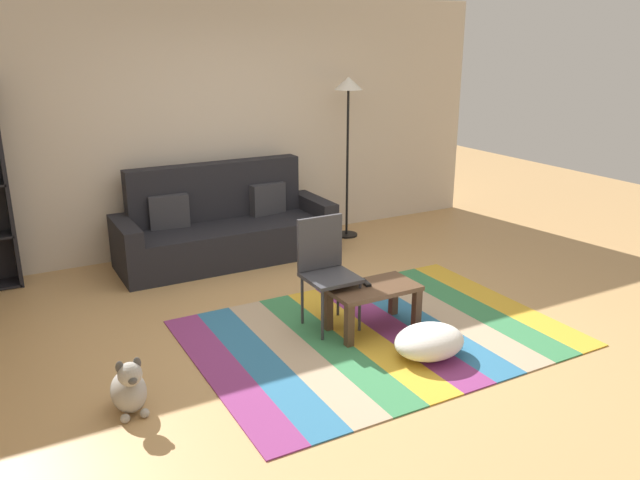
% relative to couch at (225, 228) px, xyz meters
% --- Properties ---
extents(ground_plane, '(14.00, 14.00, 0.00)m').
position_rel_couch_xyz_m(ground_plane, '(0.14, -2.02, -0.34)').
color(ground_plane, tan).
extents(back_wall, '(6.80, 0.10, 2.70)m').
position_rel_couch_xyz_m(back_wall, '(0.14, 0.53, 1.01)').
color(back_wall, beige).
rests_on(back_wall, ground_plane).
extents(rug, '(2.88, 2.08, 0.01)m').
position_rel_couch_xyz_m(rug, '(0.41, -2.30, -0.33)').
color(rug, '#843370').
rests_on(rug, ground_plane).
extents(couch, '(2.26, 0.80, 1.00)m').
position_rel_couch_xyz_m(couch, '(0.00, 0.00, 0.00)').
color(couch, black).
rests_on(couch, ground_plane).
extents(coffee_table, '(0.72, 0.40, 0.37)m').
position_rel_couch_xyz_m(coffee_table, '(0.42, -2.22, -0.03)').
color(coffee_table, '#513826').
rests_on(coffee_table, rug).
extents(pouf, '(0.55, 0.43, 0.24)m').
position_rel_couch_xyz_m(pouf, '(0.53, -2.80, -0.21)').
color(pouf, white).
rests_on(pouf, rug).
extents(dog, '(0.22, 0.35, 0.40)m').
position_rel_couch_xyz_m(dog, '(-1.57, -2.46, -0.18)').
color(dog, '#9E998E').
rests_on(dog, ground_plane).
extents(standing_lamp, '(0.32, 0.32, 1.85)m').
position_rel_couch_xyz_m(standing_lamp, '(1.56, 0.07, 1.21)').
color(standing_lamp, black).
rests_on(standing_lamp, ground_plane).
extents(tv_remote, '(0.07, 0.16, 0.02)m').
position_rel_couch_xyz_m(tv_remote, '(0.39, -2.14, 0.05)').
color(tv_remote, black).
rests_on(tv_remote, coffee_table).
extents(folding_chair, '(0.40, 0.40, 0.90)m').
position_rel_couch_xyz_m(folding_chair, '(0.14, -1.94, 0.20)').
color(folding_chair, '#38383D').
rests_on(folding_chair, ground_plane).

